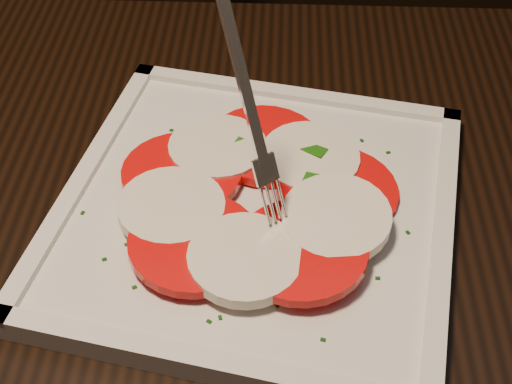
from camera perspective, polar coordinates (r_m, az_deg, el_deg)
table at (r=0.62m, az=2.21°, el=-12.99°), size 1.27×0.91×0.75m
chair at (r=1.23m, az=-10.72°, el=12.81°), size 0.56×0.56×0.93m
plate at (r=0.57m, az=0.00°, el=-1.59°), size 0.38×0.38×0.01m
caprese_salad at (r=0.56m, az=-0.01°, el=-0.37°), size 0.26×0.25×0.03m
fork at (r=0.50m, az=-0.96°, el=6.75°), size 0.06×0.07×0.16m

